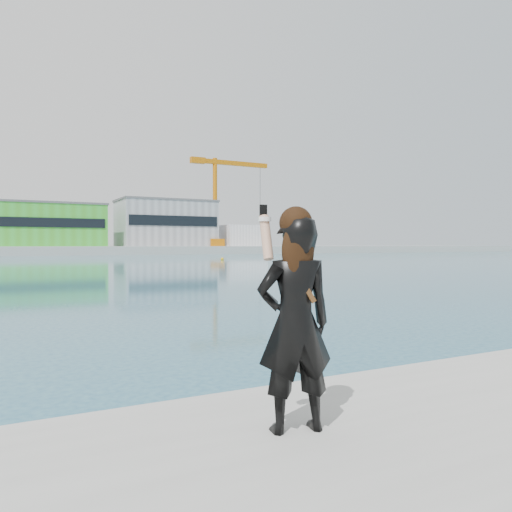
{
  "coord_description": "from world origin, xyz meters",
  "views": [
    {
      "loc": [
        -1.56,
        -3.83,
        2.37
      ],
      "look_at": [
        0.67,
        0.41,
        2.26
      ],
      "focal_mm": 35.0,
      "sensor_mm": 36.0,
      "label": 1
    }
  ],
  "objects": [
    {
      "name": "far_quay",
      "position": [
        0.0,
        130.0,
        1.0
      ],
      "size": [
        320.0,
        40.0,
        2.0
      ],
      "primitive_type": "cube",
      "color": "#9E9E99",
      "rests_on": "ground"
    },
    {
      "name": "warehouse_green",
      "position": [
        8.0,
        127.98,
        7.26
      ],
      "size": [
        30.6,
        16.36,
        10.5
      ],
      "color": "green",
      "rests_on": "far_quay"
    },
    {
      "name": "warehouse_grey_right",
      "position": [
        40.0,
        127.98,
        8.26
      ],
      "size": [
        25.5,
        15.35,
        12.5
      ],
      "color": "gray",
      "rests_on": "far_quay"
    },
    {
      "name": "ancillary_shed",
      "position": [
        62.0,
        126.0,
        5.0
      ],
      "size": [
        12.0,
        10.0,
        6.0
      ],
      "primitive_type": "cube",
      "color": "silver",
      "rests_on": "far_quay"
    },
    {
      "name": "dock_crane",
      "position": [
        53.2,
        122.0,
        15.07
      ],
      "size": [
        23.0,
        4.0,
        24.0
      ],
      "color": "orange",
      "rests_on": "far_quay"
    },
    {
      "name": "flagpole_right",
      "position": [
        22.09,
        121.0,
        6.54
      ],
      "size": [
        1.28,
        0.16,
        8.0
      ],
      "color": "silver",
      "rests_on": "far_quay"
    },
    {
      "name": "buoy_near",
      "position": [
        29.75,
        66.91,
        0.0
      ],
      "size": [
        0.5,
        0.5,
        0.5
      ],
      "primitive_type": "sphere",
      "color": "#E5A40C",
      "rests_on": "ground"
    },
    {
      "name": "woman",
      "position": [
        0.67,
        -0.3,
        1.77
      ],
      "size": [
        0.73,
        0.55,
        1.92
      ],
      "rotation": [
        0.0,
        0.0,
        2.95
      ],
      "color": "black",
      "rests_on": "near_quay"
    }
  ]
}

